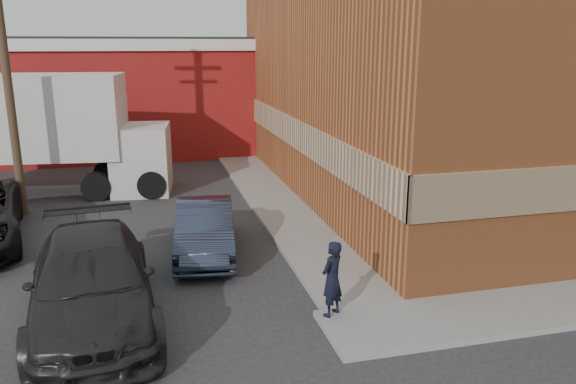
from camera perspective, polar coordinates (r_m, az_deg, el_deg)
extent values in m
plane|color=#28282B|center=(11.72, 4.95, -12.16)|extent=(90.00, 90.00, 0.00)
cube|color=#AC5A2C|center=(22.36, 18.68, 12.02)|extent=(14.00, 18.00, 9.00)
cube|color=#D9B185|center=(19.71, 0.53, 6.07)|extent=(0.08, 18.16, 1.00)
cube|color=gray|center=(19.98, -1.87, -0.39)|extent=(1.80, 18.00, 0.12)
cube|color=maroon|center=(30.07, -19.18, 8.68)|extent=(16.00, 8.00, 5.00)
cube|color=silver|center=(29.93, -19.63, 13.91)|extent=(16.30, 8.30, 0.50)
cube|color=black|center=(29.94, -19.69, 14.49)|extent=(16.00, 8.00, 0.10)
cylinder|color=#4B3A25|center=(19.26, -26.70, 10.90)|extent=(0.26, 0.26, 9.00)
imported|color=black|center=(11.07, 4.50, -8.77)|extent=(0.67, 0.63, 1.53)
imported|color=#2A3347|center=(14.66, -8.45, -3.73)|extent=(1.89, 4.27, 1.36)
imported|color=#232426|center=(11.70, -19.32, -8.60)|extent=(2.80, 5.86, 1.65)
cube|color=silver|center=(21.86, -25.19, 6.95)|extent=(6.93, 3.43, 2.89)
cube|color=#1A6128|center=(20.65, -26.14, 5.21)|extent=(6.41, 0.77, 0.89)
cube|color=silver|center=(21.23, -13.48, 3.34)|extent=(2.27, 2.66, 2.45)
cylinder|color=black|center=(20.59, -18.89, 0.53)|extent=(1.03, 0.45, 1.00)
cylinder|color=black|center=(22.72, -17.85, 1.91)|extent=(1.03, 0.45, 1.00)
cylinder|color=black|center=(20.30, -13.66, 0.72)|extent=(1.03, 0.45, 1.00)
cylinder|color=black|center=(22.46, -13.10, 2.10)|extent=(1.03, 0.45, 1.00)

